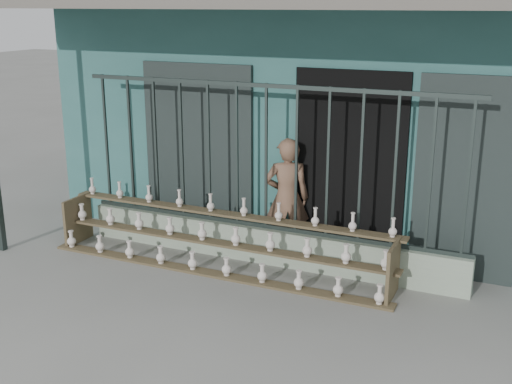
% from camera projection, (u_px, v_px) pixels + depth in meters
% --- Properties ---
extents(ground, '(60.00, 60.00, 0.00)m').
position_uv_depth(ground, '(219.00, 303.00, 7.00)').
color(ground, slate).
extents(workshop_building, '(7.40, 6.60, 3.21)m').
position_uv_depth(workshop_building, '(338.00, 102.00, 10.24)').
color(workshop_building, '#2D5F5C').
rests_on(workshop_building, ground).
extents(parapet_wall, '(5.00, 0.20, 0.45)m').
position_uv_depth(parapet_wall, '(266.00, 245.00, 8.07)').
color(parapet_wall, '#93A58D').
rests_on(parapet_wall, ground).
extents(security_fence, '(5.00, 0.04, 1.80)m').
position_uv_depth(security_fence, '(266.00, 158.00, 7.75)').
color(security_fence, '#283330').
rests_on(security_fence, parapet_wall).
extents(shelf_rack, '(4.50, 0.68, 0.85)m').
position_uv_depth(shelf_rack, '(218.00, 240.00, 7.85)').
color(shelf_rack, brown).
rests_on(shelf_rack, ground).
extents(elderly_woman, '(0.67, 0.58, 1.56)m').
position_uv_depth(elderly_woman, '(287.00, 198.00, 8.10)').
color(elderly_woman, brown).
rests_on(elderly_woman, ground).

